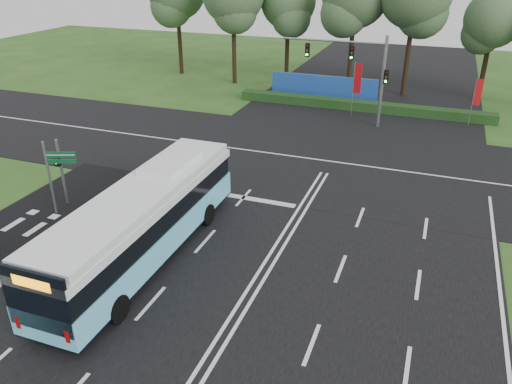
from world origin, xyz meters
TOP-DOWN VIEW (x-y plane):
  - ground at (0.00, 0.00)m, footprint 120.00×120.00m
  - road_main at (0.00, 0.00)m, footprint 20.00×120.00m
  - road_cross at (0.00, 12.00)m, footprint 120.00×14.00m
  - bike_path at (-12.50, -3.00)m, footprint 5.00×18.00m
  - kerb_strip at (-10.10, -3.00)m, footprint 0.25×18.00m
  - city_bus at (-5.18, -2.15)m, footprint 2.93×13.15m
  - pedestrian_signal at (-12.20, 0.91)m, footprint 0.31×0.43m
  - street_sign at (-11.65, -0.08)m, footprint 1.51×0.64m
  - banner_flag_mid at (-0.27, 22.46)m, footprint 0.66×0.19m
  - banner_flag_right at (8.98, 23.29)m, footprint 0.57×0.06m
  - traffic_light_gantry at (0.21, 20.50)m, footprint 8.41×0.28m
  - hedge at (0.00, 24.50)m, footprint 22.00×1.20m
  - blue_hoarding at (-4.00, 27.00)m, footprint 10.00×0.30m

SIDE VIEW (x-z plane):
  - ground at x=0.00m, z-range 0.00..0.00m
  - road_main at x=0.00m, z-range 0.00..0.04m
  - road_cross at x=0.00m, z-range 0.00..0.05m
  - bike_path at x=-12.50m, z-range 0.00..0.06m
  - kerb_strip at x=-10.10m, z-range 0.00..0.12m
  - hedge at x=0.00m, z-range 0.00..0.80m
  - blue_hoarding at x=-4.00m, z-range 0.00..2.20m
  - city_bus at x=-5.18m, z-range 0.01..3.78m
  - pedestrian_signal at x=-12.20m, z-range 0.18..3.96m
  - banner_flag_right at x=8.98m, z-range 0.61..4.46m
  - street_sign at x=-11.65m, z-range 0.53..4.64m
  - banner_flag_mid at x=-0.27m, z-range 0.69..5.23m
  - traffic_light_gantry at x=0.21m, z-range 1.16..8.16m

